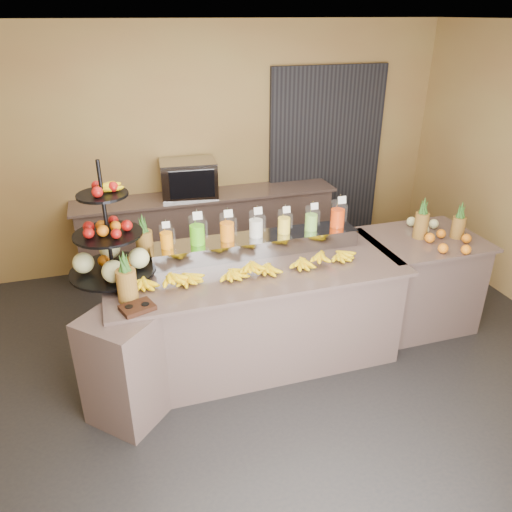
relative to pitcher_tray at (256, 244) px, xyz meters
name	(u,v)px	position (x,y,z in m)	size (l,w,h in m)	color
ground	(266,377)	(-0.09, -0.58, -1.01)	(6.00, 6.00, 0.00)	black
room_envelope	(260,140)	(0.10, 0.21, 0.87)	(6.04, 5.02, 2.82)	olive
buffet_counter	(244,318)	(-0.21, -0.32, -0.54)	(2.75, 1.25, 0.93)	#876962
right_counter	(417,281)	(1.61, -0.18, -0.54)	(1.08, 0.88, 0.93)	#876962
back_ledge	(208,230)	(-0.09, 1.67, -0.54)	(3.10, 0.55, 0.93)	#876962
pitcher_tray	(256,244)	(0.00, 0.00, 0.00)	(1.85, 0.30, 0.15)	gray
juice_pitcher_orange_a	(166,238)	(-0.78, 0.00, 0.16)	(0.11, 0.11, 0.26)	silver
juice_pitcher_green	(197,232)	(-0.52, 0.00, 0.18)	(0.13, 0.14, 0.32)	silver
juice_pitcher_orange_b	(227,229)	(-0.26, 0.00, 0.18)	(0.13, 0.13, 0.31)	silver
juice_pitcher_milk	(256,226)	(0.00, 0.00, 0.18)	(0.13, 0.13, 0.30)	silver
juice_pitcher_lemon	(284,223)	(0.26, 0.00, 0.17)	(0.12, 0.12, 0.28)	silver
juice_pitcher_lime	(311,220)	(0.52, 0.00, 0.17)	(0.12, 0.12, 0.28)	silver
juice_pitcher_orange_c	(338,215)	(0.78, 0.00, 0.18)	(0.13, 0.14, 0.32)	silver
banana_heap	(247,266)	(-0.19, -0.36, -0.01)	(1.86, 0.17, 0.15)	yellow
fruit_stand	(116,249)	(-1.19, -0.10, 0.17)	(0.76, 0.76, 0.96)	black
condiment_caddy	(137,308)	(-1.10, -0.67, -0.06)	(0.23, 0.17, 0.03)	black
pineapple_left_a	(127,282)	(-1.15, -0.51, 0.08)	(0.15, 0.15, 0.41)	brown
pineapple_left_b	(145,243)	(-0.95, 0.12, 0.09)	(0.15, 0.15, 0.43)	brown
right_fruit_pile	(444,234)	(1.72, -0.31, 0.00)	(0.47, 0.45, 0.25)	brown
oven_warmer	(188,179)	(-0.29, 1.67, 0.13)	(0.63, 0.44, 0.42)	gray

